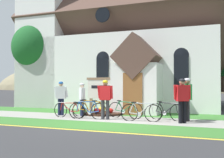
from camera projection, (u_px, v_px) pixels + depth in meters
name	position (u px, v px, depth m)	size (l,w,h in m)	color
ground	(133.00, 113.00, 14.46)	(140.00, 140.00, 0.00)	#333335
sidewalk_slab	(74.00, 117.00, 12.84)	(32.00, 2.20, 0.01)	#99968E
grass_verge	(49.00, 123.00, 10.93)	(32.00, 1.91, 0.01)	#38722D
church_lawn	(94.00, 112.00, 14.94)	(24.00, 2.30, 0.01)	#38722D
curb_paint_stripe	(31.00, 127.00, 9.90)	(28.00, 0.16, 0.01)	yellow
church_building	(121.00, 44.00, 20.50)	(13.31, 11.66, 13.08)	white
church_sign	(107.00, 89.00, 14.36)	(2.29, 0.17, 1.88)	#7F6047
flower_bed	(103.00, 113.00, 13.93)	(1.97, 1.97, 0.34)	#382319
bicycle_green	(88.00, 110.00, 12.07)	(1.73, 0.25, 0.85)	black
bicycle_blue	(125.00, 110.00, 12.43)	(1.74, 0.35, 0.82)	black
bicycle_black	(70.00, 110.00, 12.59)	(1.68, 0.11, 0.75)	black
bicycle_yellow	(141.00, 112.00, 11.34)	(1.71, 0.23, 0.83)	black
bicycle_silver	(166.00, 111.00, 11.73)	(1.67, 0.60, 0.82)	black
bicycle_orange	(91.00, 109.00, 13.02)	(1.66, 0.60, 0.84)	black
cyclist_in_white_jersey	(61.00, 96.00, 13.52)	(0.65, 0.34, 1.67)	#191E38
cyclist_in_red_jersey	(182.00, 97.00, 11.25)	(0.36, 0.77, 1.71)	#2D2D33
cyclist_in_blue_jersey	(82.00, 97.00, 13.35)	(0.44, 0.63, 1.59)	#191E38
cyclist_in_yellow_jersey	(182.00, 97.00, 10.79)	(0.62, 0.46, 1.76)	black
cyclist_in_orange_jersey	(105.00, 96.00, 11.93)	(0.67, 0.32, 1.71)	#2D2D33
cyclist_in_green_jersey	(187.00, 95.00, 11.48)	(0.42, 0.73, 1.79)	#2D2D33
yard_deciduous_tree	(36.00, 48.00, 18.97)	(3.30, 3.30, 5.72)	#4C3823
distant_hill	(168.00, 90.00, 66.59)	(98.39, 39.18, 19.81)	#847A5B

